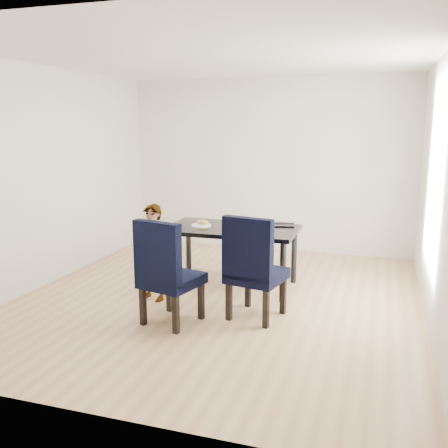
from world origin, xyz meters
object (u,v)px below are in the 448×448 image
(dining_table, at_px, (231,257))
(laptop, at_px, (281,224))
(child, at_px, (153,253))
(plate, at_px, (201,225))
(chair_left, at_px, (172,271))
(chair_right, at_px, (257,266))

(dining_table, xyz_separation_m, laptop, (0.54, 0.35, 0.39))
(child, relative_size, plate, 4.45)
(dining_table, bearing_deg, child, -133.97)
(dining_table, distance_m, child, 1.04)
(chair_left, relative_size, child, 0.97)
(dining_table, xyz_separation_m, chair_right, (0.55, -0.89, 0.18))
(child, xyz_separation_m, plate, (0.32, 0.72, 0.20))
(chair_right, distance_m, child, 1.27)
(plate, bearing_deg, dining_table, 3.11)
(chair_left, height_order, child, child)
(dining_table, relative_size, child, 1.43)
(chair_left, relative_size, plate, 4.34)
(dining_table, distance_m, chair_right, 1.06)
(dining_table, height_order, child, child)
(child, bearing_deg, plate, 81.70)
(laptop, bearing_deg, chair_right, 77.98)
(chair_right, xyz_separation_m, plate, (-0.94, 0.87, 0.21))
(chair_left, bearing_deg, dining_table, 93.37)
(plate, xyz_separation_m, laptop, (0.93, 0.37, 0.01))
(dining_table, xyz_separation_m, plate, (-0.39, -0.02, 0.38))
(chair_left, height_order, chair_right, chair_right)
(laptop, bearing_deg, plate, 9.40)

